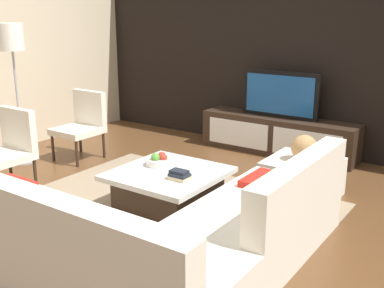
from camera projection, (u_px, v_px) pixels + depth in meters
The scene contains 14 objects.
ground_plane at pixel (171, 213), 4.49m from camera, with size 14.00×14.00×0.00m, color brown.
feature_wall_back at pixel (292, 47), 6.24m from camera, with size 6.40×0.12×2.80m, color black.
area_rug at pixel (163, 210), 4.55m from camera, with size 3.01×2.44×0.01m, color gray.
media_console at pixel (278, 135), 6.32m from camera, with size 2.13×0.47×0.50m.
television at pixel (280, 95), 6.16m from camera, with size 1.06×0.06×0.61m.
sectional_couch at pixel (156, 236), 3.45m from camera, with size 2.41×2.40×0.81m.
coffee_table at pixel (169, 188), 4.57m from camera, with size 0.98×1.00×0.38m.
accent_chair_near at pixel (9, 145), 5.00m from camera, with size 0.52×0.54×0.87m.
floor_lamp at pixel (12, 47), 5.60m from camera, with size 0.31×0.31×1.73m.
ottoman at pixel (302, 179), 4.84m from camera, with size 0.70×0.70×0.40m, color silver.
fruit_bowl at pixel (160, 161), 4.68m from camera, with size 0.28×0.28×0.14m.
accent_chair_far at pixel (83, 121), 6.08m from camera, with size 0.53×0.55×0.87m.
decorative_ball at pixel (304, 148), 4.75m from camera, with size 0.27×0.27×0.27m, color #AD8451.
book_stack at pixel (180, 175), 4.29m from camera, with size 0.18×0.15×0.09m.
Camera 1 is at (2.52, -3.28, 1.88)m, focal length 43.79 mm.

